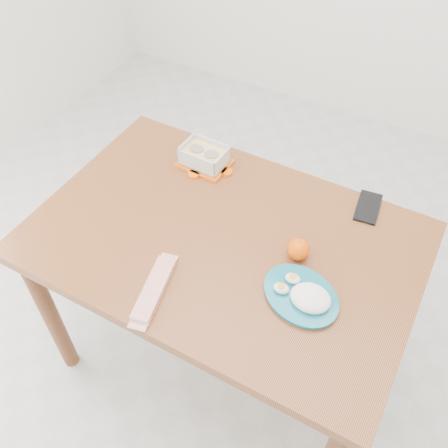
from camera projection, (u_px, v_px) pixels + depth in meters
The scene contains 7 objects.
ground at pixel (238, 321), 2.22m from camera, with size 3.50×3.50×0.00m, color #B7B7B2.
dining_table at pixel (224, 257), 1.63m from camera, with size 1.22×0.82×0.75m.
food_container at pixel (204, 156), 1.77m from camera, with size 0.18×0.14×0.08m.
orange_fruit at pixel (298, 249), 1.48m from camera, with size 0.07×0.07×0.07m, color #E34C04.
rice_plate at pixel (304, 295), 1.39m from camera, with size 0.30×0.30×0.06m.
candy_bar at pixel (154, 289), 1.42m from camera, with size 0.22×0.05×0.02m, color red.
smartphone at pixel (368, 207), 1.64m from camera, with size 0.07×0.15×0.01m, color black.
Camera 1 is at (0.50, -1.07, 1.93)m, focal length 40.00 mm.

